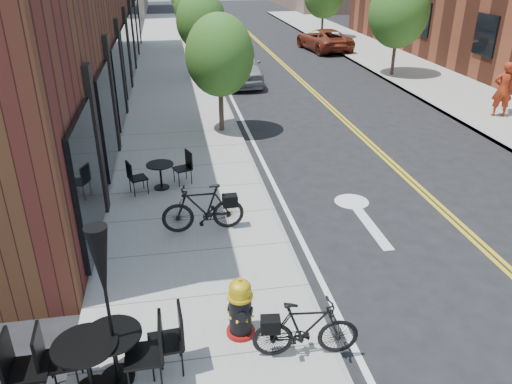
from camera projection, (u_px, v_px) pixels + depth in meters
ground at (309, 290)px, 9.14m from camera, size 120.00×120.00×0.00m
sidewalk_near at (180, 125)px, 17.68m from camera, size 4.00×70.00×0.12m
sidewalk_far at (488, 108)px, 19.53m from camera, size 4.00×70.00×0.12m
building_near at (51, 12)px, 19.04m from camera, size 5.00×28.00×7.00m
tree_near_a at (220, 55)px, 15.90m from camera, size 2.20×2.20×3.81m
tree_near_b at (201, 21)px, 22.95m from camera, size 2.30×2.30×3.98m
tree_near_c at (191, 8)px, 30.13m from camera, size 2.10×2.10×3.67m
tree_far_b at (399, 12)px, 23.34m from camera, size 2.80×2.80×4.62m
fire_hydrant at (240, 308)px, 7.72m from camera, size 0.59×0.59×1.04m
bicycle_left at (203, 208)px, 10.65m from camera, size 1.78×0.53×1.06m
bicycle_right at (306, 329)px, 7.32m from camera, size 1.62×0.61×0.95m
bistro_set_a at (87, 361)px, 6.67m from camera, size 1.99×0.87×1.08m
bistro_set_b at (114, 349)px, 6.89m from camera, size 1.92×0.88×1.03m
bistro_set_c at (160, 172)px, 12.62m from camera, size 1.63×0.93×0.86m
patio_umbrella at (103, 276)px, 6.27m from camera, size 0.40×0.40×2.50m
parked_car_a at (239, 65)px, 23.31m from camera, size 2.15×4.87×1.63m
parked_car_b at (239, 62)px, 24.42m from camera, size 1.91×4.39×1.40m
parked_car_c at (210, 29)px, 34.77m from camera, size 2.61×5.26×1.47m
parked_car_far at (324, 40)px, 30.97m from camera, size 2.79×5.02×1.33m
pedestrian at (503, 89)px, 17.99m from camera, size 0.83×0.67×1.98m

